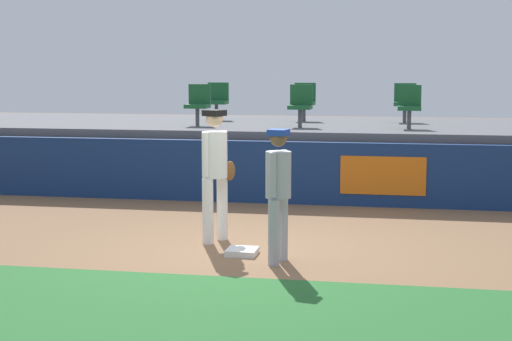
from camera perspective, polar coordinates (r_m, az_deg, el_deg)
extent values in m
plane|color=#846042|center=(10.80, -0.74, -5.82)|extent=(60.00, 60.00, 0.00)
cube|color=#26662B|center=(8.23, -4.59, -10.05)|extent=(18.00, 2.80, 0.01)
cube|color=white|center=(10.61, -1.01, -5.84)|extent=(0.40, 0.40, 0.08)
cylinder|color=white|center=(11.45, -2.44, -2.70)|extent=(0.16, 0.16, 0.92)
cylinder|color=white|center=(11.19, -3.48, -2.95)|extent=(0.16, 0.16, 0.92)
cylinder|color=white|center=(11.20, -2.98, 1.14)|extent=(0.47, 0.47, 0.65)
sphere|color=beige|center=(11.16, -3.00, 3.74)|extent=(0.24, 0.24, 0.24)
cube|color=black|center=(11.16, -3.00, 4.15)|extent=(0.33, 0.33, 0.08)
cylinder|color=white|center=(11.37, -2.32, 1.35)|extent=(0.09, 0.09, 0.61)
cylinder|color=white|center=(11.03, -3.66, 1.15)|extent=(0.09, 0.09, 0.61)
ellipsoid|color=brown|center=(11.34, -1.88, -0.01)|extent=(0.19, 0.23, 0.28)
cylinder|color=#9EA3AD|center=(10.24, 1.91, -4.15)|extent=(0.14, 0.14, 0.84)
cylinder|color=#9EA3AD|center=(9.96, 1.28, -4.48)|extent=(0.14, 0.14, 0.84)
cylinder|color=#9EA3AD|center=(9.98, 1.61, -0.30)|extent=(0.38, 0.38, 0.59)
sphere|color=brown|center=(9.93, 1.62, 2.34)|extent=(0.22, 0.22, 0.22)
cube|color=#193899|center=(9.92, 1.62, 2.75)|extent=(0.27, 0.27, 0.08)
cylinder|color=#9EA3AD|center=(10.16, 2.01, -0.06)|extent=(0.09, 0.09, 0.55)
cylinder|color=#9EA3AD|center=(9.80, 1.20, -0.33)|extent=(0.09, 0.09, 0.55)
cube|color=navy|center=(14.48, 2.33, -0.13)|extent=(18.00, 0.24, 1.14)
cube|color=orange|center=(14.21, 9.08, -0.37)|extent=(1.50, 0.02, 0.68)
cube|color=#59595E|center=(17.00, 3.61, 1.24)|extent=(18.00, 4.80, 1.29)
cylinder|color=#4C4C51|center=(15.60, 10.92, 3.68)|extent=(0.08, 0.08, 0.40)
cube|color=#19592D|center=(15.59, 10.94, 4.41)|extent=(0.44, 0.44, 0.08)
cube|color=#19592D|center=(15.77, 10.96, 5.31)|extent=(0.44, 0.06, 0.40)
cylinder|color=#4C4C51|center=(17.54, 3.45, 4.20)|extent=(0.08, 0.08, 0.40)
cube|color=#19592D|center=(17.53, 3.46, 4.85)|extent=(0.47, 0.44, 0.08)
cube|color=#19592D|center=(17.71, 3.54, 5.65)|extent=(0.47, 0.06, 0.40)
cylinder|color=#4C4C51|center=(17.90, -2.85, 4.27)|extent=(0.08, 0.08, 0.40)
cube|color=#19592D|center=(17.89, -2.86, 4.91)|extent=(0.47, 0.44, 0.08)
cube|color=#19592D|center=(18.07, -2.72, 5.69)|extent=(0.47, 0.06, 0.40)
cylinder|color=#4C4C51|center=(17.40, 10.61, 4.06)|extent=(0.08, 0.08, 0.40)
cube|color=#19592D|center=(17.39, 10.62, 4.72)|extent=(0.47, 0.44, 0.08)
cube|color=#19592D|center=(17.57, 10.64, 5.53)|extent=(0.47, 0.06, 0.40)
cylinder|color=#4C4C51|center=(15.74, 3.17, 3.83)|extent=(0.08, 0.08, 0.40)
cube|color=#19592D|center=(15.73, 3.18, 4.56)|extent=(0.45, 0.44, 0.08)
cube|color=#19592D|center=(15.91, 3.27, 5.45)|extent=(0.45, 0.06, 0.40)
cylinder|color=#4C4C51|center=(16.15, -4.22, 3.91)|extent=(0.08, 0.08, 0.40)
cube|color=#19592D|center=(16.14, -4.23, 4.62)|extent=(0.45, 0.44, 0.08)
cube|color=#19592D|center=(16.31, -4.06, 5.50)|extent=(0.45, 0.06, 0.40)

